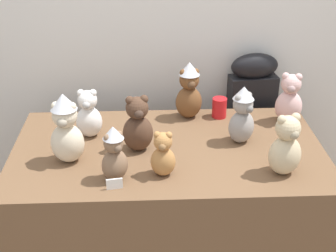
{
  "coord_description": "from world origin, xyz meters",
  "views": [
    {
      "loc": [
        -0.09,
        -1.82,
        1.98
      ],
      "look_at": [
        0.0,
        0.25,
        0.91
      ],
      "focal_mm": 51.98,
      "sensor_mm": 36.0,
      "label": 1
    }
  ],
  "objects_px": {
    "teddy_bear_ash": "(242,115)",
    "teddy_bear_snow": "(89,115)",
    "instrument_case": "(249,135)",
    "teddy_bear_sand": "(286,146)",
    "display_table": "(168,212)",
    "teddy_bear_cream": "(66,129)",
    "teddy_bear_cocoa": "(138,125)",
    "teddy_bear_blush": "(289,99)",
    "teddy_bear_caramel": "(163,155)",
    "teddy_bear_chestnut": "(189,91)",
    "party_cup_red": "(219,108)",
    "teddy_bear_mocha": "(114,154)"
  },
  "relations": [
    {
      "from": "teddy_bear_sand",
      "to": "teddy_bear_cocoa",
      "type": "height_order",
      "value": "teddy_bear_sand"
    },
    {
      "from": "teddy_bear_mocha",
      "to": "teddy_bear_caramel",
      "type": "bearing_deg",
      "value": -23.54
    },
    {
      "from": "teddy_bear_sand",
      "to": "instrument_case",
      "type": "bearing_deg",
      "value": 70.48
    },
    {
      "from": "teddy_bear_mocha",
      "to": "teddy_bear_cocoa",
      "type": "height_order",
      "value": "teddy_bear_cocoa"
    },
    {
      "from": "teddy_bear_mocha",
      "to": "party_cup_red",
      "type": "bearing_deg",
      "value": 17.51
    },
    {
      "from": "instrument_case",
      "to": "teddy_bear_mocha",
      "type": "xyz_separation_m",
      "value": [
        -0.77,
        -0.83,
        0.37
      ]
    },
    {
      "from": "teddy_bear_snow",
      "to": "teddy_bear_chestnut",
      "type": "distance_m",
      "value": 0.56
    },
    {
      "from": "party_cup_red",
      "to": "instrument_case",
      "type": "bearing_deg",
      "value": 44.87
    },
    {
      "from": "teddy_bear_mocha",
      "to": "teddy_bear_chestnut",
      "type": "distance_m",
      "value": 0.71
    },
    {
      "from": "display_table",
      "to": "instrument_case",
      "type": "height_order",
      "value": "instrument_case"
    },
    {
      "from": "instrument_case",
      "to": "teddy_bear_sand",
      "type": "distance_m",
      "value": 0.89
    },
    {
      "from": "teddy_bear_mocha",
      "to": "teddy_bear_ash",
      "type": "height_order",
      "value": "teddy_bear_ash"
    },
    {
      "from": "teddy_bear_blush",
      "to": "teddy_bear_chestnut",
      "type": "bearing_deg",
      "value": -174.23
    },
    {
      "from": "teddy_bear_cocoa",
      "to": "teddy_bear_blush",
      "type": "distance_m",
      "value": 0.85
    },
    {
      "from": "teddy_bear_mocha",
      "to": "teddy_bear_ash",
      "type": "distance_m",
      "value": 0.68
    },
    {
      "from": "teddy_bear_sand",
      "to": "teddy_bear_blush",
      "type": "height_order",
      "value": "teddy_bear_sand"
    },
    {
      "from": "teddy_bear_ash",
      "to": "teddy_bear_chestnut",
      "type": "xyz_separation_m",
      "value": [
        -0.24,
        0.29,
        0.01
      ]
    },
    {
      "from": "teddy_bear_sand",
      "to": "teddy_bear_ash",
      "type": "distance_m",
      "value": 0.32
    },
    {
      "from": "display_table",
      "to": "teddy_bear_sand",
      "type": "relative_size",
      "value": 5.24
    },
    {
      "from": "teddy_bear_caramel",
      "to": "teddy_bear_chestnut",
      "type": "height_order",
      "value": "teddy_bear_chestnut"
    },
    {
      "from": "instrument_case",
      "to": "teddy_bear_cocoa",
      "type": "relative_size",
      "value": 3.75
    },
    {
      "from": "teddy_bear_caramel",
      "to": "teddy_bear_snow",
      "type": "distance_m",
      "value": 0.52
    },
    {
      "from": "teddy_bear_chestnut",
      "to": "party_cup_red",
      "type": "relative_size",
      "value": 2.9
    },
    {
      "from": "teddy_bear_sand",
      "to": "teddy_bear_cocoa",
      "type": "distance_m",
      "value": 0.69
    },
    {
      "from": "display_table",
      "to": "teddy_bear_caramel",
      "type": "distance_m",
      "value": 0.55
    },
    {
      "from": "teddy_bear_blush",
      "to": "teddy_bear_caramel",
      "type": "bearing_deg",
      "value": -130.15
    },
    {
      "from": "display_table",
      "to": "instrument_case",
      "type": "distance_m",
      "value": 0.78
    },
    {
      "from": "teddy_bear_sand",
      "to": "teddy_bear_ash",
      "type": "xyz_separation_m",
      "value": [
        -0.14,
        0.29,
        0.01
      ]
    },
    {
      "from": "teddy_bear_chestnut",
      "to": "teddy_bear_mocha",
      "type": "bearing_deg",
      "value": -130.75
    },
    {
      "from": "instrument_case",
      "to": "teddy_bear_snow",
      "type": "xyz_separation_m",
      "value": [
        -0.92,
        -0.42,
        0.37
      ]
    },
    {
      "from": "teddy_bear_chestnut",
      "to": "teddy_bear_blush",
      "type": "bearing_deg",
      "value": -17.21
    },
    {
      "from": "teddy_bear_ash",
      "to": "teddy_bear_snow",
      "type": "bearing_deg",
      "value": 139.66
    },
    {
      "from": "teddy_bear_caramel",
      "to": "teddy_bear_mocha",
      "type": "distance_m",
      "value": 0.21
    },
    {
      "from": "teddy_bear_caramel",
      "to": "teddy_bear_cocoa",
      "type": "relative_size",
      "value": 0.76
    },
    {
      "from": "display_table",
      "to": "teddy_bear_cream",
      "type": "distance_m",
      "value": 0.74
    },
    {
      "from": "display_table",
      "to": "teddy_bear_cocoa",
      "type": "relative_size",
      "value": 5.33
    },
    {
      "from": "display_table",
      "to": "teddy_bear_sand",
      "type": "height_order",
      "value": "teddy_bear_sand"
    },
    {
      "from": "teddy_bear_sand",
      "to": "teddy_bear_ash",
      "type": "height_order",
      "value": "teddy_bear_ash"
    },
    {
      "from": "teddy_bear_caramel",
      "to": "teddy_bear_mocha",
      "type": "bearing_deg",
      "value": -166.99
    },
    {
      "from": "instrument_case",
      "to": "teddy_bear_snow",
      "type": "bearing_deg",
      "value": -161.87
    },
    {
      "from": "instrument_case",
      "to": "teddy_bear_sand",
      "type": "xyz_separation_m",
      "value": [
        -0.02,
        -0.81,
        0.38
      ]
    },
    {
      "from": "teddy_bear_mocha",
      "to": "teddy_bear_cream",
      "type": "xyz_separation_m",
      "value": [
        -0.22,
        0.16,
        0.04
      ]
    },
    {
      "from": "display_table",
      "to": "teddy_bear_ash",
      "type": "xyz_separation_m",
      "value": [
        0.37,
        0.05,
        0.54
      ]
    },
    {
      "from": "teddy_bear_chestnut",
      "to": "teddy_bear_ash",
      "type": "bearing_deg",
      "value": -59.86
    },
    {
      "from": "display_table",
      "to": "teddy_bear_mocha",
      "type": "bearing_deg",
      "value": -132.55
    },
    {
      "from": "teddy_bear_mocha",
      "to": "party_cup_red",
      "type": "relative_size",
      "value": 2.36
    },
    {
      "from": "teddy_bear_ash",
      "to": "teddy_bear_sand",
      "type": "bearing_deg",
      "value": -97.93
    },
    {
      "from": "teddy_bear_caramel",
      "to": "teddy_bear_ash",
      "type": "bearing_deg",
      "value": 41.88
    },
    {
      "from": "teddy_bear_caramel",
      "to": "party_cup_red",
      "type": "xyz_separation_m",
      "value": [
        0.33,
        0.57,
        -0.05
      ]
    },
    {
      "from": "teddy_bear_mocha",
      "to": "teddy_bear_ash",
      "type": "relative_size",
      "value": 0.87
    }
  ]
}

